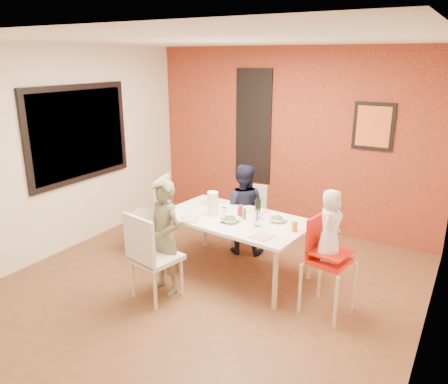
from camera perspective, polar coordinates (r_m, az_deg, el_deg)
The scene contains 35 objects.
ground at distance 5.22m, azimuth -1.72°, elevation -11.94°, with size 4.50×4.50×0.00m, color brown.
ceiling at distance 4.56m, azimuth -2.04°, elevation 19.20°, with size 4.50×4.50×0.02m, color white.
wall_back at distance 6.67m, azimuth 8.62°, elevation 6.77°, with size 4.50×0.02×2.70m, color #F1E6C8.
wall_front at distance 3.16m, azimuth -24.48°, elevation -6.68°, with size 4.50×0.02×2.70m, color #F1E6C8.
wall_left at distance 6.18m, azimuth -19.82°, elevation 5.11°, with size 0.02×4.50×2.70m, color #F1E6C8.
wall_right at distance 4.03m, azimuth 26.31°, elevation -1.88°, with size 0.02×4.50×2.70m, color #F1E6C8.
brick_accent_wall at distance 6.65m, azimuth 8.56°, elevation 6.74°, with size 4.50×0.02×2.70m, color maroon.
picture_window_frame at distance 6.25m, azimuth -18.43°, elevation 7.24°, with size 0.05×1.70×1.30m, color black.
picture_window_pane at distance 6.24m, azimuth -18.34°, elevation 7.24°, with size 0.02×1.55×1.15m, color black.
glassblock_strip at distance 6.86m, azimuth 3.88°, elevation 8.48°, with size 0.55×0.03×1.70m, color silver.
glassblock_surround at distance 6.85m, azimuth 3.86°, elevation 8.48°, with size 0.60×0.03×1.76m, color black.
art_print_frame at distance 6.24m, azimuth 18.94°, elevation 8.11°, with size 0.54×0.03×0.64m, color black.
art_print_canvas at distance 6.23m, azimuth 18.91°, elevation 8.09°, with size 0.44×0.01×0.54m, color orange.
dining_table at distance 5.19m, azimuth 1.46°, elevation -4.03°, with size 1.82×1.13×0.72m.
chair_near at distance 4.73m, azimuth -9.73°, elevation -7.87°, with size 0.54×0.54×0.99m.
chair_far at distance 6.04m, azimuth 3.42°, elevation -2.69°, with size 0.45×0.45×0.87m.
chair_left at distance 5.87m, azimuth -9.16°, elevation -2.45°, with size 0.61×0.61×1.05m.
high_chair at distance 4.57m, azimuth 13.09°, elevation -8.17°, with size 0.50×0.50×1.03m.
child_near at distance 4.86m, azimuth -7.75°, elevation -5.91°, with size 0.47×0.31×1.29m, color #5F5E44.
child_far at distance 5.79m, azimuth 2.45°, elevation -2.24°, with size 0.59×0.46×1.22m, color black.
toddler at distance 4.42m, azimuth 13.70°, elevation -4.17°, with size 0.35×0.23×0.72m, color silver.
plate_near_left at distance 5.12m, azimuth -4.60°, elevation -3.58°, with size 0.22×0.22×0.01m, color white.
plate_far_mid at distance 5.38m, azimuth 4.34°, elevation -2.52°, with size 0.21×0.21×0.01m, color white.
plate_near_right at distance 4.65m, azimuth 4.99°, elevation -5.78°, with size 0.21×0.21×0.01m, color white.
plate_far_left at distance 5.68m, azimuth -1.97°, elevation -1.38°, with size 0.23×0.23×0.01m, color white.
salad_bowl_a at distance 5.03m, azimuth 0.78°, elevation -3.65°, with size 0.22×0.22×0.05m, color silver.
salad_bowl_b at distance 5.08m, azimuth 6.96°, elevation -3.58°, with size 0.20×0.20×0.05m, color white.
wine_bottle at distance 5.09m, azimuth 4.44°, elevation -2.27°, with size 0.07×0.07×0.25m, color black.
wine_glass_a at distance 5.00m, azimuth 0.00°, elevation -3.02°, with size 0.06×0.06×0.18m, color white.
wine_glass_b at distance 4.91m, azimuth 4.37°, elevation -3.41°, with size 0.07×0.07×0.19m, color silver.
paper_towel_roll at distance 5.20m, azimuth -1.48°, elevation -1.53°, with size 0.13×0.13×0.29m, color white.
condiment_red at distance 5.11m, azimuth 1.97°, elevation -2.72°, with size 0.04×0.04×0.15m, color red.
condiment_green at distance 5.10m, azimuth 2.70°, elevation -2.88°, with size 0.04×0.04×0.14m, color #2E6E24.
condiment_brown at distance 5.18m, azimuth 2.24°, elevation -2.48°, with size 0.04×0.04×0.15m, color brown.
sippy_cup at distance 4.82m, azimuth 9.20°, elevation -4.47°, with size 0.06×0.06×0.11m, color #D55F17.
Camera 1 is at (2.45, -3.84, 2.55)m, focal length 35.00 mm.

